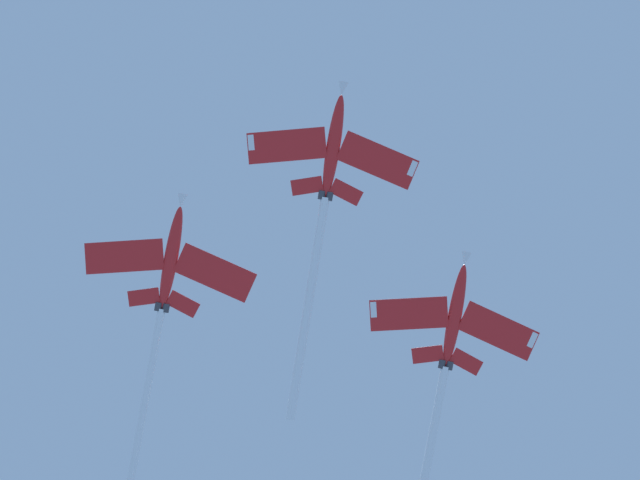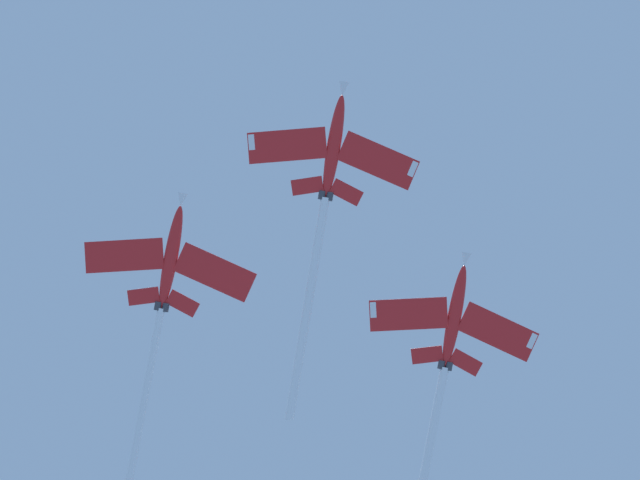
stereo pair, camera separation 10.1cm
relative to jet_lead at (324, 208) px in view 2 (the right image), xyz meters
The scene contains 3 objects.
jet_lead is the anchor object (origin of this frame).
jet_left_wing 23.46m from the jet_lead, 68.79° to the left, with size 23.01×34.45×8.06m.
jet_right_wing 21.16m from the jet_lead, 166.07° to the left, with size 21.67×32.45×6.93m.
Camera 2 is at (13.43, -14.61, 1.51)m, focal length 74.69 mm.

